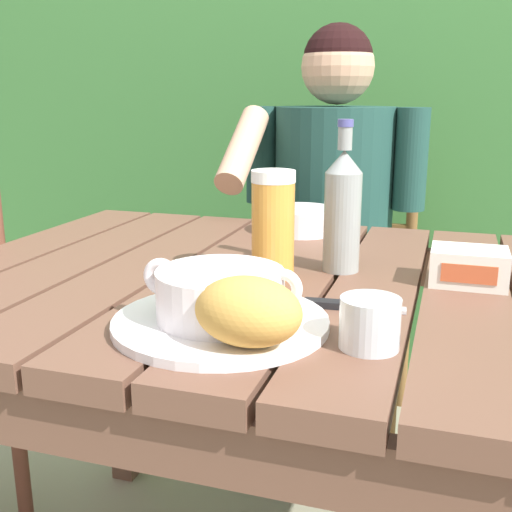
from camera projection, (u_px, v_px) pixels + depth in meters
name	position (u px, v px, depth m)	size (l,w,h in m)	color
dining_table	(292.00, 331.00, 1.04)	(1.21, 0.86, 0.74)	brown
hedge_backdrop	(417.00, 33.00, 2.30)	(3.79, 0.90, 2.67)	#3B7337
chair_near_diner	(340.00, 285.00, 1.91)	(0.42, 0.48, 0.90)	brown
person_eating	(329.00, 216.00, 1.66)	(0.48, 0.47, 1.20)	#1E433B
serving_plate	(221.00, 322.00, 0.79)	(0.28, 0.28, 0.01)	white
soup_bowl	(220.00, 293.00, 0.78)	(0.21, 0.16, 0.07)	white
bread_roll	(248.00, 311.00, 0.70)	(0.14, 0.11, 0.08)	gold
beer_glass	(273.00, 224.00, 0.99)	(0.07, 0.07, 0.17)	orange
beer_bottle	(343.00, 209.00, 1.02)	(0.06, 0.06, 0.25)	gray
water_glass_small	(370.00, 323.00, 0.72)	(0.07, 0.07, 0.06)	silver
butter_tub	(469.00, 267.00, 0.97)	(0.12, 0.09, 0.06)	white
table_knife	(344.00, 306.00, 0.86)	(0.14, 0.03, 0.01)	silver
diner_bowl	(300.00, 220.00, 1.33)	(0.15, 0.15, 0.05)	white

